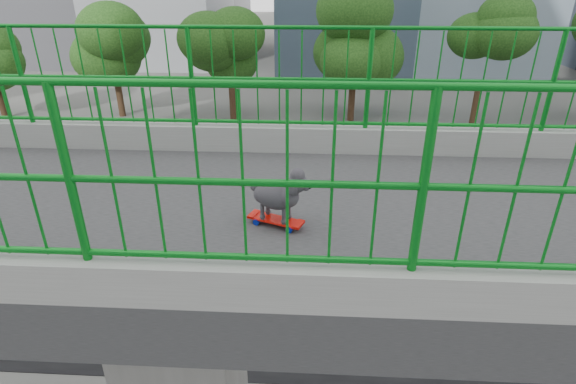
# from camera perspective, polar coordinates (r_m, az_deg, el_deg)

# --- Properties ---
(road) EXTENTS (18.00, 90.00, 0.02)m
(road) POSITION_cam_1_polar(r_m,az_deg,el_deg) (18.93, -1.37, -2.17)
(road) COLOR black
(road) RESTS_ON ground
(footbridge) EXTENTS (3.00, 24.00, 7.00)m
(footbridge) POSITION_cam_1_polar(r_m,az_deg,el_deg) (5.37, -13.33, -18.28)
(footbridge) COLOR #2D2D2F
(footbridge) RESTS_ON ground
(railing) EXTENTS (3.00, 24.00, 1.42)m
(railing) POSITION_cam_1_polar(r_m,az_deg,el_deg) (4.26, -16.03, 1.54)
(railing) COLOR gray
(railing) RESTS_ON footbridge
(street_trees) EXTENTS (5.30, 60.40, 7.26)m
(street_trees) POSITION_cam_1_polar(r_m,az_deg,el_deg) (29.98, 2.67, 17.80)
(street_trees) COLOR black
(street_trees) RESTS_ON ground
(skateboard) EXTENTS (0.30, 0.49, 0.06)m
(skateboard) POSITION_cam_1_polar(r_m,az_deg,el_deg) (3.75, -1.58, -3.64)
(skateboard) COLOR red
(skateboard) RESTS_ON footbridge
(poodle) EXTENTS (0.33, 0.51, 0.45)m
(poodle) POSITION_cam_1_polar(r_m,az_deg,el_deg) (3.62, -1.22, -0.22)
(poodle) COLOR #272529
(poodle) RESTS_ON skateboard
(car_1) EXTENTS (1.60, 4.59, 1.51)m
(car_1) POSITION_cam_1_polar(r_m,az_deg,el_deg) (16.11, -16.57, -5.71)
(car_1) COLOR gray
(car_1) RESTS_ON ground
(car_3) EXTENTS (1.84, 4.52, 1.31)m
(car_3) POSITION_cam_1_polar(r_m,az_deg,el_deg) (23.06, 27.66, 1.81)
(car_3) COLOR silver
(car_3) RESTS_ON ground
(car_4) EXTENTS (1.83, 4.54, 1.55)m
(car_4) POSITION_cam_1_polar(r_m,az_deg,el_deg) (27.55, -27.05, 5.82)
(car_4) COLOR silver
(car_4) RESTS_ON ground
(car_6) EXTENTS (2.43, 5.26, 1.46)m
(car_6) POSITION_cam_1_polar(r_m,az_deg,el_deg) (17.36, 31.55, -6.47)
(car_6) COLOR silver
(car_6) RESTS_ON ground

